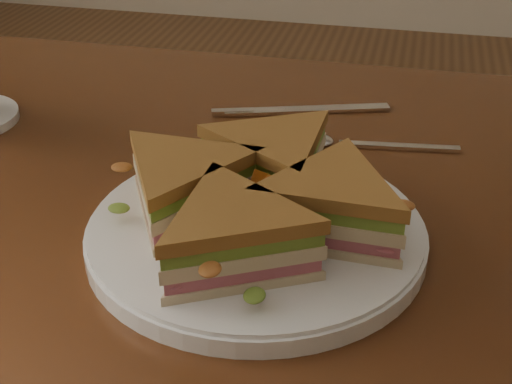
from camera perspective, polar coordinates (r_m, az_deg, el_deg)
table at (r=0.73m, az=-0.90°, el=-7.39°), size 1.20×0.80×0.75m
plate at (r=0.62m, az=0.00°, el=-3.37°), size 0.29×0.29×0.02m
sandwich_wedges at (r=0.60m, az=0.00°, el=-0.41°), size 0.28×0.28×0.06m
crisps_mound at (r=0.60m, az=0.00°, el=-0.74°), size 0.09×0.09×0.05m
spoon at (r=0.79m, az=6.15°, el=3.99°), size 0.18×0.04×0.01m
knife at (r=0.86m, az=3.14°, el=6.50°), size 0.21×0.08×0.00m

